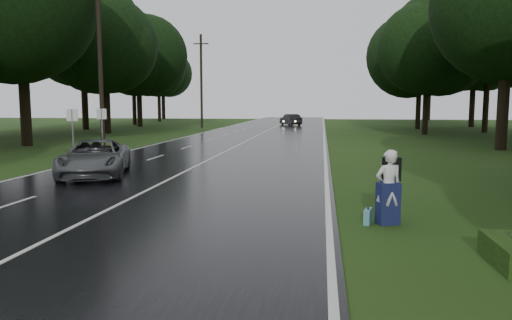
{
  "coord_description": "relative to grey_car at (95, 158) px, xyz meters",
  "views": [
    {
      "loc": [
        5.6,
        -10.15,
        2.85
      ],
      "look_at": [
        3.58,
        4.62,
        1.1
      ],
      "focal_mm": 33.93,
      "sensor_mm": 36.0,
      "label": 1
    }
  ],
  "objects": [
    {
      "name": "ground",
      "position": [
        3.13,
        -7.47,
        -0.74
      ],
      "size": [
        160.0,
        160.0,
        0.0
      ],
      "primitive_type": "plane",
      "color": "#233F12",
      "rests_on": "ground"
    },
    {
      "name": "road",
      "position": [
        3.13,
        12.53,
        -0.72
      ],
      "size": [
        12.0,
        140.0,
        0.04
      ],
      "primitive_type": "cube",
      "color": "black",
      "rests_on": "ground"
    },
    {
      "name": "lane_center",
      "position": [
        3.13,
        12.53,
        -0.7
      ],
      "size": [
        0.12,
        140.0,
        0.01
      ],
      "primitive_type": "cube",
      "color": "silver",
      "rests_on": "road"
    },
    {
      "name": "grey_car",
      "position": [
        0.0,
        0.0,
        0.0
      ],
      "size": [
        3.76,
        5.54,
        1.41
      ],
      "primitive_type": "imported",
      "rotation": [
        0.0,
        0.0,
        0.31
      ],
      "color": "#505455",
      "rests_on": "road"
    },
    {
      "name": "far_car",
      "position": [
        4.71,
        44.73,
        0.02
      ],
      "size": [
        3.2,
        4.67,
        1.46
      ],
      "primitive_type": "imported",
      "rotation": [
        0.0,
        0.0,
        3.56
      ],
      "color": "black",
      "rests_on": "road"
    },
    {
      "name": "hitchhiker",
      "position": [
        10.31,
        -6.08,
        0.08
      ],
      "size": [
        0.76,
        0.73,
        1.78
      ],
      "color": "silver",
      "rests_on": "ground"
    },
    {
      "name": "suitcase",
      "position": [
        9.85,
        -6.09,
        -0.57
      ],
      "size": [
        0.25,
        0.51,
        0.35
      ],
      "primitive_type": "cube",
      "rotation": [
        0.0,
        0.0,
        6.05
      ],
      "color": "teal",
      "rests_on": "ground"
    },
    {
      "name": "utility_pole_mid",
      "position": [
        -5.37,
        12.08,
        -0.74
      ],
      "size": [
        1.8,
        0.28,
        10.83
      ],
      "primitive_type": null,
      "color": "black",
      "rests_on": "ground"
    },
    {
      "name": "utility_pole_far",
      "position": [
        -5.37,
        38.26,
        -0.74
      ],
      "size": [
        1.8,
        0.28,
        10.84
      ],
      "primitive_type": null,
      "color": "black",
      "rests_on": "ground"
    },
    {
      "name": "road_sign_a",
      "position": [
        -4.07,
        5.89,
        -0.74
      ],
      "size": [
        0.61,
        0.1,
        2.56
      ],
      "primitive_type": null,
      "color": "white",
      "rests_on": "ground"
    },
    {
      "name": "road_sign_b",
      "position": [
        -4.07,
        9.27,
        -0.74
      ],
      "size": [
        0.61,
        0.1,
        2.54
      ],
      "primitive_type": null,
      "color": "white",
      "rests_on": "ground"
    },
    {
      "name": "tree_left_d",
      "position": [
        -11.02,
        12.55,
        -0.74
      ],
      "size": [
        10.59,
        10.59,
        16.55
      ],
      "primitive_type": null,
      "color": "black",
      "rests_on": "ground"
    },
    {
      "name": "tree_left_e",
      "position": [
        -11.73,
        26.49,
        -0.74
      ],
      "size": [
        9.4,
        9.4,
        14.69
      ],
      "primitive_type": null,
      "color": "black",
      "rests_on": "ground"
    },
    {
      "name": "tree_left_f",
      "position": [
        -13.69,
        40.01,
        -0.74
      ],
      "size": [
        9.51,
        9.51,
        14.87
      ],
      "primitive_type": null,
      "color": "black",
      "rests_on": "ground"
    },
    {
      "name": "tree_right_d",
      "position": [
        19.67,
        13.82,
        -0.74
      ],
      "size": [
        10.07,
        10.07,
        15.74
      ],
      "primitive_type": null,
      "color": "black",
      "rests_on": "ground"
    },
    {
      "name": "tree_right_e",
      "position": [
        18.14,
        28.73,
        -0.74
      ],
      "size": [
        8.99,
        8.99,
        14.05
      ],
      "primitive_type": null,
      "color": "black",
      "rests_on": "ground"
    },
    {
      "name": "tree_right_f",
      "position": [
        19.28,
        38.19,
        -0.74
      ],
      "size": [
        8.8,
        8.8,
        13.75
      ],
      "primitive_type": null,
      "color": "black",
      "rests_on": "ground"
    }
  ]
}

